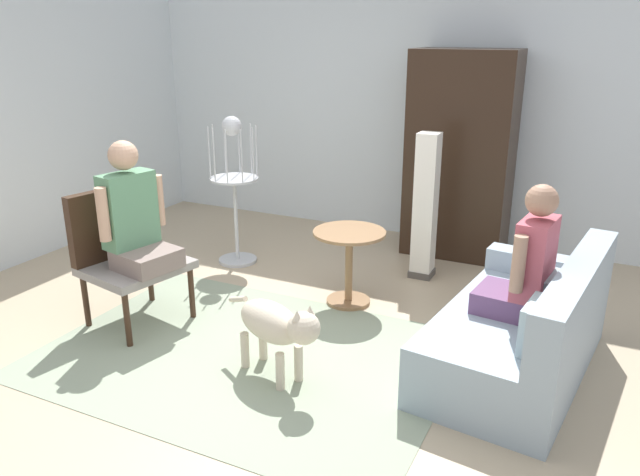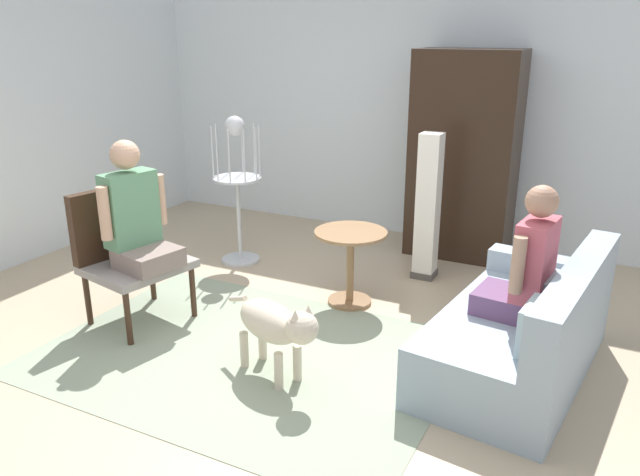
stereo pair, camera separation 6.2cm
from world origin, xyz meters
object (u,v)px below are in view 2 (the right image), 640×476
at_px(person_on_couch, 526,265).
at_px(column_lamp, 428,208).
at_px(bird_cage_stand, 237,183).
at_px(couch, 525,333).
at_px(armoire_cabinet, 464,156).
at_px(dog, 275,325).
at_px(armchair, 125,245).
at_px(round_end_table, 350,257).
at_px(person_on_armchair, 135,216).

xyz_separation_m(person_on_couch, column_lamp, (-1.02, 1.30, -0.11)).
bearing_deg(bird_cage_stand, couch, -17.67).
bearing_deg(armoire_cabinet, dog, -98.74).
relative_size(armchair, round_end_table, 1.64).
height_order(armchair, person_on_armchair, person_on_armchair).
relative_size(person_on_armchair, dog, 1.13).
height_order(couch, round_end_table, couch).
height_order(round_end_table, column_lamp, column_lamp).
bearing_deg(dog, bird_cage_stand, 129.77).
relative_size(couch, armoire_cabinet, 0.88).
height_order(round_end_table, dog, round_end_table).
xyz_separation_m(couch, dog, (-1.38, -0.76, 0.09)).
xyz_separation_m(couch, bird_cage_stand, (-2.74, 0.87, 0.48)).
height_order(bird_cage_stand, armoire_cabinet, armoire_cabinet).
distance_m(person_on_couch, round_end_table, 1.51).
xyz_separation_m(round_end_table, column_lamp, (0.37, 0.81, 0.24)).
distance_m(person_on_armchair, bird_cage_stand, 1.40).
height_order(armchair, armoire_cabinet, armoire_cabinet).
bearing_deg(armchair, column_lamp, 44.94).
distance_m(couch, person_on_couch, 0.46).
bearing_deg(person_on_armchair, dog, -10.29).
distance_m(armchair, armoire_cabinet, 3.17).
height_order(couch, person_on_couch, person_on_couch).
xyz_separation_m(armchair, person_on_couch, (2.79, 0.47, 0.17)).
distance_m(bird_cage_stand, armoire_cabinet, 2.14).
bearing_deg(couch, armchair, -170.21).
xyz_separation_m(armchair, person_on_armchair, (0.16, -0.03, 0.26)).
relative_size(couch, dog, 2.13).
bearing_deg(person_on_armchair, column_lamp, 48.15).
distance_m(couch, dog, 1.58).
relative_size(armchair, column_lamp, 0.78).
xyz_separation_m(couch, armchair, (-2.83, -0.49, 0.29)).
relative_size(person_on_couch, bird_cage_stand, 0.61).
relative_size(couch, round_end_table, 2.80).
distance_m(person_on_couch, armoire_cabinet, 2.26).
distance_m(armchair, column_lamp, 2.51).
height_order(person_on_couch, bird_cage_stand, bird_cage_stand).
xyz_separation_m(person_on_couch, bird_cage_stand, (-2.70, 0.89, 0.02)).
xyz_separation_m(armchair, bird_cage_stand, (0.09, 1.36, 0.19)).
height_order(person_on_couch, round_end_table, person_on_couch).
height_order(person_on_armchair, dog, person_on_armchair).
xyz_separation_m(couch, column_lamp, (-1.05, 1.28, 0.35)).
bearing_deg(dog, armchair, 169.51).
height_order(person_on_armchair, armoire_cabinet, armoire_cabinet).
relative_size(couch, armchair, 1.71).
height_order(person_on_couch, armoire_cabinet, armoire_cabinet).
xyz_separation_m(couch, person_on_armchair, (-2.67, -0.52, 0.55)).
distance_m(couch, armchair, 2.89).
bearing_deg(bird_cage_stand, round_end_table, -16.76).
relative_size(armchair, dog, 1.25).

